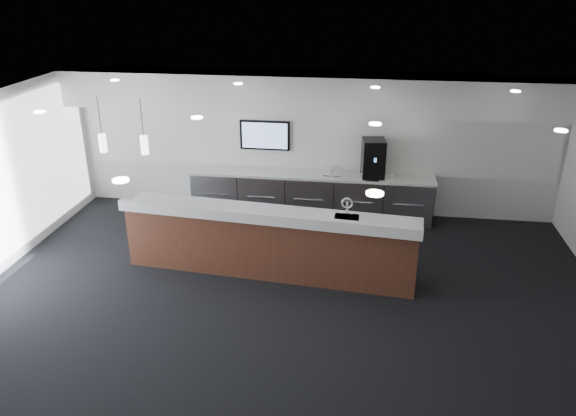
# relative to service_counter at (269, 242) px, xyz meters

# --- Properties ---
(ground) EXTENTS (10.00, 10.00, 0.00)m
(ground) POSITION_rel_service_counter_xyz_m (0.44, -1.14, -0.58)
(ground) COLOR black
(ground) RESTS_ON ground
(ceiling) EXTENTS (10.00, 8.00, 0.02)m
(ceiling) POSITION_rel_service_counter_xyz_m (0.44, -1.14, 2.42)
(ceiling) COLOR black
(ceiling) RESTS_ON back_wall
(back_wall) EXTENTS (10.00, 0.02, 3.00)m
(back_wall) POSITION_rel_service_counter_xyz_m (0.44, 2.86, 0.92)
(back_wall) COLOR white
(back_wall) RESTS_ON ground
(soffit_bulkhead) EXTENTS (10.00, 0.90, 0.70)m
(soffit_bulkhead) POSITION_rel_service_counter_xyz_m (0.44, 2.41, 2.07)
(soffit_bulkhead) COLOR white
(soffit_bulkhead) RESTS_ON back_wall
(alcove_panel) EXTENTS (9.80, 0.06, 1.40)m
(alcove_panel) POSITION_rel_service_counter_xyz_m (0.44, 2.83, 1.02)
(alcove_panel) COLOR white
(alcove_panel) RESTS_ON back_wall
(back_credenza) EXTENTS (5.06, 0.66, 0.95)m
(back_credenza) POSITION_rel_service_counter_xyz_m (0.44, 2.50, -0.10)
(back_credenza) COLOR gray
(back_credenza) RESTS_ON ground
(wall_tv) EXTENTS (1.05, 0.08, 0.62)m
(wall_tv) POSITION_rel_service_counter_xyz_m (-0.56, 2.76, 1.07)
(wall_tv) COLOR black
(wall_tv) RESTS_ON back_wall
(pendant_left) EXTENTS (0.12, 0.12, 0.30)m
(pendant_left) POSITION_rel_service_counter_xyz_m (-1.96, -0.34, 1.67)
(pendant_left) COLOR beige
(pendant_left) RESTS_ON ceiling
(pendant_right) EXTENTS (0.12, 0.12, 0.30)m
(pendant_right) POSITION_rel_service_counter_xyz_m (-2.66, -0.34, 1.67)
(pendant_right) COLOR beige
(pendant_right) RESTS_ON ceiling
(ceiling_can_lights) EXTENTS (7.00, 5.00, 0.02)m
(ceiling_can_lights) POSITION_rel_service_counter_xyz_m (0.44, -1.14, 2.39)
(ceiling_can_lights) COLOR white
(ceiling_can_lights) RESTS_ON ceiling
(service_counter) EXTENTS (5.06, 1.29, 1.49)m
(service_counter) POSITION_rel_service_counter_xyz_m (0.00, 0.00, 0.00)
(service_counter) COLOR #4C2519
(service_counter) RESTS_ON ground
(coffee_machine) EXTENTS (0.50, 0.60, 0.77)m
(coffee_machine) POSITION_rel_service_counter_xyz_m (1.69, 2.51, 0.76)
(coffee_machine) COLOR black
(coffee_machine) RESTS_ON back_credenza
(info_sign_left) EXTENTS (0.15, 0.04, 0.20)m
(info_sign_left) POSITION_rel_service_counter_xyz_m (0.77, 2.40, 0.47)
(info_sign_left) COLOR white
(info_sign_left) RESTS_ON back_credenza
(info_sign_right) EXTENTS (0.19, 0.04, 0.25)m
(info_sign_right) POSITION_rel_service_counter_xyz_m (0.98, 2.37, 0.50)
(info_sign_right) COLOR white
(info_sign_right) RESTS_ON back_credenza
(cup_0) EXTENTS (0.11, 0.11, 0.10)m
(cup_0) POSITION_rel_service_counter_xyz_m (2.08, 2.40, 0.43)
(cup_0) COLOR white
(cup_0) RESTS_ON back_credenza
(cup_1) EXTENTS (0.16, 0.16, 0.10)m
(cup_1) POSITION_rel_service_counter_xyz_m (1.94, 2.40, 0.43)
(cup_1) COLOR white
(cup_1) RESTS_ON back_credenza
(cup_2) EXTENTS (0.14, 0.14, 0.10)m
(cup_2) POSITION_rel_service_counter_xyz_m (1.80, 2.40, 0.43)
(cup_2) COLOR white
(cup_2) RESTS_ON back_credenza
(cup_3) EXTENTS (0.14, 0.14, 0.10)m
(cup_3) POSITION_rel_service_counter_xyz_m (1.66, 2.40, 0.43)
(cup_3) COLOR white
(cup_3) RESTS_ON back_credenza
(cup_4) EXTENTS (0.15, 0.15, 0.10)m
(cup_4) POSITION_rel_service_counter_xyz_m (1.52, 2.40, 0.43)
(cup_4) COLOR white
(cup_4) RESTS_ON back_credenza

